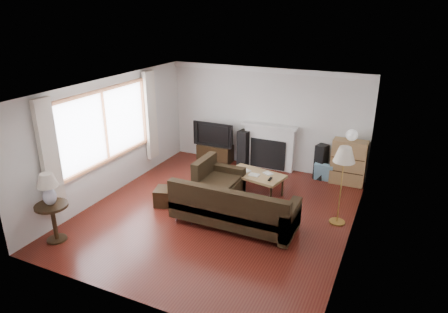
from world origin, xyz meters
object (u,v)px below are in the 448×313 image
at_px(sectional_sofa, 234,206).
at_px(tv_stand, 215,153).
at_px(coffee_table, 255,184).
at_px(floor_lamp, 341,186).
at_px(side_table, 54,223).
at_px(bookshelf, 349,162).

bearing_deg(sectional_sofa, tv_stand, 122.25).
bearing_deg(coffee_table, floor_lamp, -4.55).
bearing_deg(side_table, tv_stand, 79.16).
xyz_separation_m(bookshelf, floor_lamp, (0.13, -1.91, 0.24)).
bearing_deg(floor_lamp, bookshelf, 93.85).
height_order(tv_stand, coffee_table, coffee_table).
bearing_deg(coffee_table, side_table, -117.34).
height_order(floor_lamp, side_table, floor_lamp).
distance_m(sectional_sofa, coffee_table, 1.43).
xyz_separation_m(sectional_sofa, coffee_table, (-0.11, 1.41, -0.17)).
bearing_deg(floor_lamp, tv_stand, 151.78).
height_order(coffee_table, floor_lamp, floor_lamp).
bearing_deg(side_table, coffee_table, 51.84).
bearing_deg(floor_lamp, side_table, -148.42).
relative_size(coffee_table, floor_lamp, 0.80).
distance_m(bookshelf, floor_lamp, 1.93).
height_order(bookshelf, floor_lamp, floor_lamp).
xyz_separation_m(tv_stand, bookshelf, (3.37, 0.03, 0.29)).
bearing_deg(side_table, floor_lamp, 31.58).
relative_size(bookshelf, side_table, 1.49).
xyz_separation_m(coffee_table, side_table, (-2.51, -3.20, 0.11)).
xyz_separation_m(tv_stand, floor_lamp, (3.50, -1.88, 0.54)).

